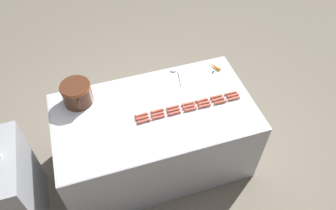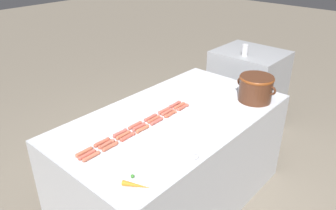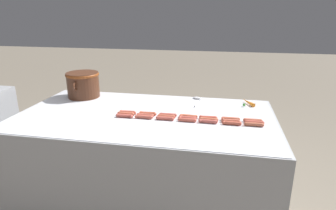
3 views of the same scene
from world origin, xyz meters
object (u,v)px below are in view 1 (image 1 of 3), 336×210
hot_dog_3 (190,110)px  hot_dog_4 (174,113)px  hot_dog_17 (188,104)px  hot_dog_14 (231,93)px  hot_dog_16 (202,100)px  hot_dog_19 (157,111)px  hot_dog_18 (173,107)px  hot_dog_8 (218,99)px  bean_pot (77,93)px  hot_dog_11 (173,110)px  hot_dog_15 (216,97)px  hot_dog_6 (144,121)px  hot_dog_9 (204,103)px  hot_dog_12 (158,114)px  hot_dog_2 (205,106)px  hot_dog_7 (233,96)px  hot_dog_10 (189,107)px  hot_dog_0 (234,99)px  hot_dog_20 (141,115)px  carrot (214,66)px  hot_dog_1 (220,102)px  hot_dog_13 (142,118)px  serving_spoon (175,73)px  hot_dog_5 (159,117)px

hot_dog_3 → hot_dog_4: bearing=88.9°
hot_dog_17 → hot_dog_14: bearing=-89.9°
hot_dog_14 → hot_dog_16: size_ratio=1.00×
hot_dog_3 → hot_dog_19: size_ratio=1.00×
hot_dog_14 → hot_dog_18: size_ratio=1.00×
hot_dog_8 → bean_pot: 1.34m
hot_dog_11 → bean_pot: size_ratio=0.37×
hot_dog_11 → hot_dog_15: same height
hot_dog_6 → hot_dog_9: same height
hot_dog_12 → hot_dog_11: bearing=-89.1°
hot_dog_4 → hot_dog_2: bearing=-90.5°
hot_dog_7 → hot_dog_10: (-0.00, 0.46, 0.00)m
hot_dog_2 → hot_dog_16: 0.07m
hot_dog_9 → hot_dog_8: bearing=-89.4°
hot_dog_17 → hot_dog_19: size_ratio=1.00×
hot_dog_6 → hot_dog_14: (0.08, -0.90, 0.00)m
hot_dog_0 → hot_dog_4: size_ratio=1.00×
hot_dog_8 → hot_dog_11: bearing=89.7°
hot_dog_20 → carrot: 0.99m
hot_dog_1 → hot_dog_4: size_ratio=1.00×
hot_dog_0 → hot_dog_12: size_ratio=1.00×
hot_dog_19 → hot_dog_16: bearing=-90.5°
hot_dog_13 → serving_spoon: 0.68m
serving_spoon → carrot: 0.42m
hot_dog_8 → hot_dog_20: size_ratio=1.00×
hot_dog_5 → hot_dog_9: bearing=-85.7°
hot_dog_6 → hot_dog_10: (0.04, -0.45, 0.00)m
hot_dog_13 → hot_dog_15: bearing=-87.1°
hot_dog_18 → hot_dog_11: bearing=170.9°
bean_pot → carrot: 1.43m
hot_dog_2 → hot_dog_19: size_ratio=1.00×
hot_dog_3 → hot_dog_10: size_ratio=1.00×
hot_dog_5 → hot_dog_14: same height
hot_dog_11 → hot_dog_16: (0.03, -0.30, 0.00)m
hot_dog_19 → hot_dog_13: bearing=104.1°
hot_dog_8 → hot_dog_12: 0.61m
hot_dog_12 → hot_dog_17: (0.04, -0.31, 0.00)m
hot_dog_1 → hot_dog_8: 0.04m
hot_dog_6 → hot_dog_8: size_ratio=1.00×
hot_dog_10 → hot_dog_11: same height
hot_dog_4 → bean_pot: size_ratio=0.37×
hot_dog_7 → hot_dog_8: (-0.00, 0.16, 0.00)m
hot_dog_7 → hot_dog_13: 0.91m
hot_dog_8 → bean_pot: bean_pot is taller
hot_dog_6 → bean_pot: (0.44, 0.53, 0.11)m
hot_dog_7 → hot_dog_8: 0.16m
hot_dog_18 → hot_dog_2: bearing=-104.6°
hot_dog_10 → hot_dog_11: bearing=88.7°
hot_dog_2 → hot_dog_17: 0.16m
hot_dog_10 → bean_pot: bearing=68.0°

